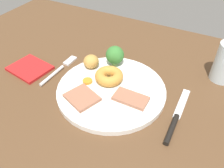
% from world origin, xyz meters
% --- Properties ---
extents(dining_table, '(1.20, 0.84, 0.04)m').
position_xyz_m(dining_table, '(0.00, 0.00, 0.02)').
color(dining_table, brown).
rests_on(dining_table, ground).
extents(dinner_plate, '(0.28, 0.28, 0.01)m').
position_xyz_m(dinner_plate, '(0.02, 0.00, 0.04)').
color(dinner_plate, white).
rests_on(dinner_plate, dining_table).
extents(meat_slice_main, '(0.08, 0.05, 0.01)m').
position_xyz_m(meat_slice_main, '(0.08, -0.02, 0.05)').
color(meat_slice_main, '#9E664C').
rests_on(meat_slice_main, dinner_plate).
extents(meat_slice_under, '(0.09, 0.09, 0.01)m').
position_xyz_m(meat_slice_under, '(-0.02, -0.07, 0.05)').
color(meat_slice_under, '#9E664C').
rests_on(meat_slice_under, dinner_plate).
extents(yorkshire_pudding, '(0.07, 0.07, 0.03)m').
position_xyz_m(yorkshire_pudding, '(-0.00, 0.02, 0.06)').
color(yorkshire_pudding, '#C68938').
rests_on(yorkshire_pudding, dinner_plate).
extents(roast_potato_left, '(0.05, 0.05, 0.04)m').
position_xyz_m(roast_potato_left, '(-0.07, 0.05, 0.07)').
color(roast_potato_left, '#BC8C42').
rests_on(roast_potato_left, dinner_plate).
extents(carrot_coin_front, '(0.03, 0.03, 0.01)m').
position_xyz_m(carrot_coin_front, '(-0.05, -0.01, 0.05)').
color(carrot_coin_front, orange).
rests_on(carrot_coin_front, dinner_plate).
extents(broccoli_floret, '(0.05, 0.05, 0.06)m').
position_xyz_m(broccoli_floret, '(-0.02, 0.10, 0.08)').
color(broccoli_floret, '#8CB766').
rests_on(broccoli_floret, dinner_plate).
extents(fork, '(0.02, 0.15, 0.01)m').
position_xyz_m(fork, '(-0.15, 0.01, 0.04)').
color(fork, silver).
rests_on(fork, dining_table).
extents(knife, '(0.02, 0.19, 0.01)m').
position_xyz_m(knife, '(0.19, -0.02, 0.04)').
color(knife, black).
rests_on(knife, dining_table).
extents(folded_napkin, '(0.12, 0.11, 0.01)m').
position_xyz_m(folded_napkin, '(-0.23, -0.03, 0.04)').
color(folded_napkin, red).
rests_on(folded_napkin, dining_table).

